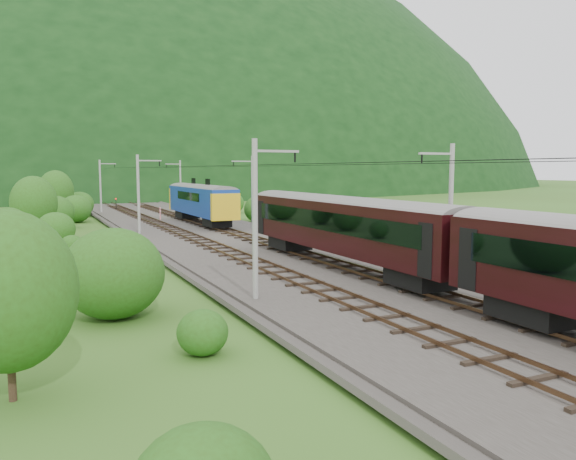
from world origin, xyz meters
name	(u,v)px	position (x,y,z in m)	size (l,w,h in m)	color
ground	(360,293)	(0.00, 0.00, 0.00)	(600.00, 600.00, 0.00)	#375A1C
railbed	(285,263)	(0.00, 10.00, 0.15)	(14.00, 220.00, 0.30)	#38332D
track_left	(253,262)	(-2.40, 10.00, 0.37)	(2.40, 220.00, 0.27)	brown
track_right	(314,258)	(2.40, 10.00, 0.37)	(2.40, 220.00, 0.27)	brown
catenary_left	(139,192)	(-6.12, 32.00, 4.50)	(2.54, 192.28, 8.00)	gray
catenary_right	(252,191)	(6.12, 32.00, 4.50)	(2.54, 192.28, 8.00)	gray
overhead_wires	(285,165)	(0.00, 10.00, 7.10)	(4.83, 198.00, 0.03)	black
mountain_main	(65,184)	(0.00, 260.00, 0.00)	(504.00, 360.00, 244.00)	black
hazard_post_near	(160,213)	(-0.72, 47.50, 1.10)	(0.17, 0.17, 1.60)	red
hazard_post_far	(140,205)	(0.53, 68.99, 0.96)	(0.14, 0.14, 1.32)	red
signal	(116,203)	(-3.29, 68.94, 1.39)	(0.21, 0.21, 1.86)	black
vegetation_left	(70,225)	(-13.42, 22.17, 2.35)	(11.54, 151.06, 6.72)	#274C14
vegetation_right	(347,224)	(12.16, 21.76, 1.41)	(5.79, 97.10, 3.16)	#274C14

